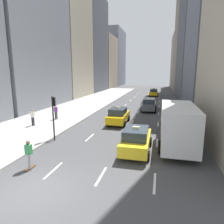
# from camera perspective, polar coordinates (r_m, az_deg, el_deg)

# --- Properties ---
(ground_plane) EXTENTS (160.00, 160.00, 0.00)m
(ground_plane) POSITION_cam_1_polar(r_m,az_deg,el_deg) (10.64, -21.04, -20.26)
(ground_plane) COLOR #474749
(sidewalk_left) EXTENTS (8.00, 66.00, 0.15)m
(sidewalk_left) POSITION_cam_1_polar(r_m,az_deg,el_deg) (36.93, -6.31, 2.78)
(sidewalk_left) COLOR #ADAAA3
(sidewalk_left) RESTS_ON ground
(lane_markings) EXTENTS (5.72, 56.00, 0.01)m
(lane_markings) POSITION_cam_1_polar(r_m,az_deg,el_deg) (30.96, 8.06, 0.99)
(lane_markings) COLOR white
(lane_markings) RESTS_ON ground
(building_row_left) EXTENTS (6.00, 89.01, 28.19)m
(building_row_left) POSITION_cam_1_polar(r_m,az_deg,el_deg) (53.48, -8.33, 18.59)
(building_row_left) COLOR gray
(building_row_left) RESTS_ON ground
(building_row_right) EXTENTS (6.00, 76.77, 37.52)m
(building_row_right) POSITION_cam_1_polar(r_m,az_deg,el_deg) (46.26, 23.39, 23.84)
(building_row_right) COLOR #A89E89
(building_row_right) RESTS_ON ground
(taxi_lead) EXTENTS (2.02, 4.40, 1.87)m
(taxi_lead) POSITION_cam_1_polar(r_m,az_deg,el_deg) (14.00, 6.92, -7.83)
(taxi_lead) COLOR yellow
(taxi_lead) RESTS_ON ground
(taxi_second) EXTENTS (2.02, 4.40, 1.87)m
(taxi_second) POSITION_cam_1_polar(r_m,az_deg,el_deg) (47.98, 11.82, 5.51)
(taxi_second) COLOR yellow
(taxi_second) RESTS_ON ground
(taxi_third) EXTENTS (2.02, 4.40, 1.87)m
(taxi_third) POSITION_cam_1_polar(r_m,az_deg,el_deg) (21.44, 1.80, -1.06)
(taxi_third) COLOR yellow
(taxi_third) RESTS_ON ground
(sedan_black_near) EXTENTS (2.02, 4.95, 1.81)m
(sedan_black_near) POSITION_cam_1_polar(r_m,az_deg,el_deg) (29.29, 10.56, 2.14)
(sedan_black_near) COLOR #565B66
(sedan_black_near) RESTS_ON ground
(box_truck) EXTENTS (2.58, 8.40, 3.15)m
(box_truck) POSITION_cam_1_polar(r_m,az_deg,el_deg) (15.92, 18.04, -2.86)
(box_truck) COLOR #262628
(box_truck) RESTS_ON ground
(skateboarder) EXTENTS (0.36, 0.80, 1.75)m
(skateboarder) POSITION_cam_1_polar(r_m,az_deg,el_deg) (12.42, -22.70, -10.76)
(skateboarder) COLOR brown
(skateboarder) RESTS_ON ground
(pedestrian_mid_block) EXTENTS (0.36, 0.22, 1.65)m
(pedestrian_mid_block) POSITION_cam_1_polar(r_m,az_deg,el_deg) (21.64, -21.73, -1.23)
(pedestrian_mid_block) COLOR #23232D
(pedestrian_mid_block) RESTS_ON sidewalk_left
(pedestrian_far_walking) EXTENTS (0.36, 0.22, 1.65)m
(pedestrian_far_walking) POSITION_cam_1_polar(r_m,az_deg,el_deg) (23.75, -15.74, 0.19)
(pedestrian_far_walking) COLOR #23232D
(pedestrian_far_walking) RESTS_ON sidewalk_left
(traffic_light_pole) EXTENTS (0.24, 0.42, 3.60)m
(traffic_light_pole) POSITION_cam_1_polar(r_m,az_deg,el_deg) (16.58, -16.37, 0.26)
(traffic_light_pole) COLOR black
(traffic_light_pole) RESTS_ON ground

